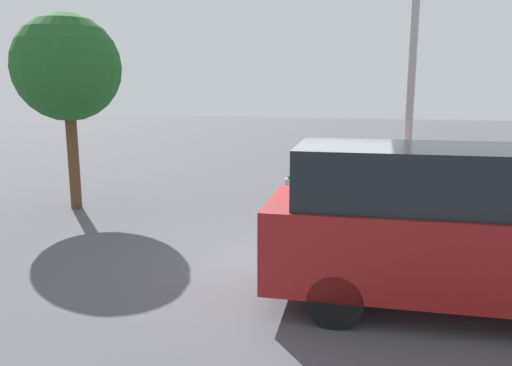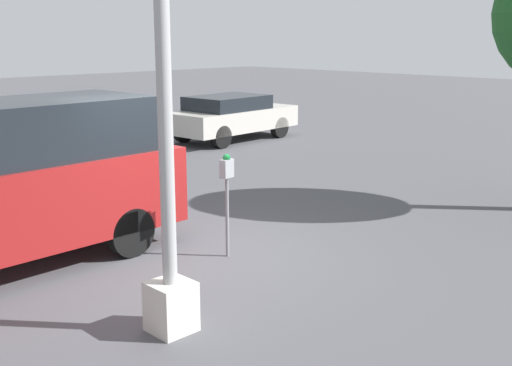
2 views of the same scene
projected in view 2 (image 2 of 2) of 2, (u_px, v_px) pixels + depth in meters
The scene contains 4 objects.
ground_plane at pixel (182, 255), 9.25m from camera, with size 80.00×80.00×0.00m, color #4C4C51.
parking_meter_near at pixel (227, 181), 8.98m from camera, with size 0.22×0.15×1.50m.
lamp_post at pixel (166, 143), 6.45m from camera, with size 0.44×0.44×6.29m.
car_distant at pixel (231, 116), 19.20m from camera, with size 4.25×2.06×1.35m.
Camera 2 is at (5.40, 7.00, 3.11)m, focal length 45.00 mm.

